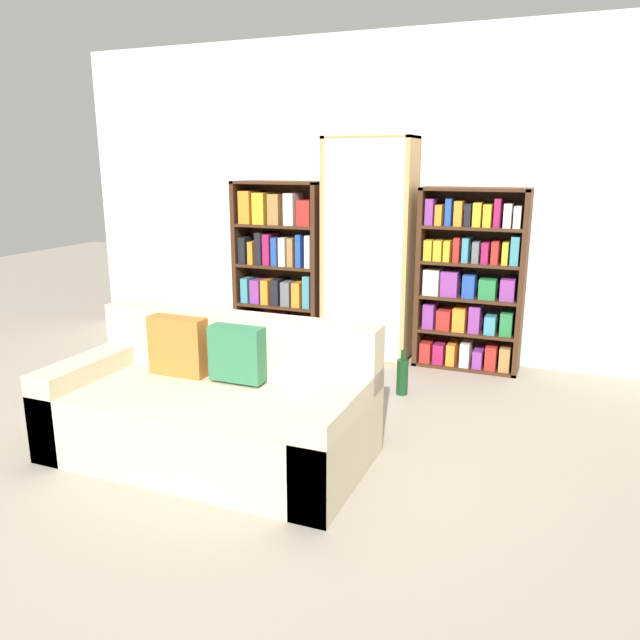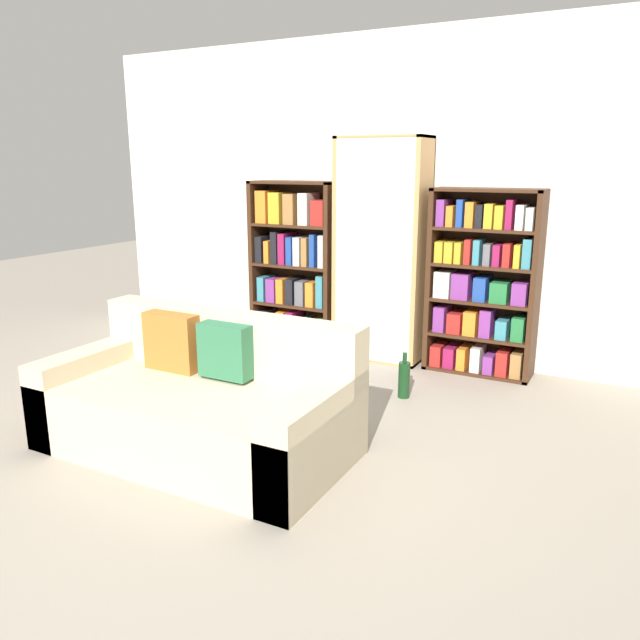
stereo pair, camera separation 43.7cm
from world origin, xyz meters
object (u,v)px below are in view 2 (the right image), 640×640
bookshelf_right (482,286)px  wine_bottle (404,379)px  couch (200,405)px  display_cabinet (382,252)px  bookshelf_left (296,267)px

bookshelf_right → wine_bottle: size_ratio=4.34×
couch → display_cabinet: (0.25, 2.15, 0.65)m
wine_bottle → display_cabinet: bearing=123.1°
couch → display_cabinet: size_ratio=0.97×
couch → bookshelf_left: 2.30m
display_cabinet → bookshelf_right: bearing=1.1°
couch → display_cabinet: display_cabinet is taller
display_cabinet → couch: bearing=-96.5°
couch → wine_bottle: couch is taller
bookshelf_left → display_cabinet: (0.85, -0.02, 0.20)m
bookshelf_left → display_cabinet: display_cabinet is taller
bookshelf_left → display_cabinet: 0.87m
bookshelf_left → wine_bottle: bearing=-31.0°
couch → wine_bottle: bearing=59.9°
bookshelf_left → wine_bottle: bookshelf_left is taller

